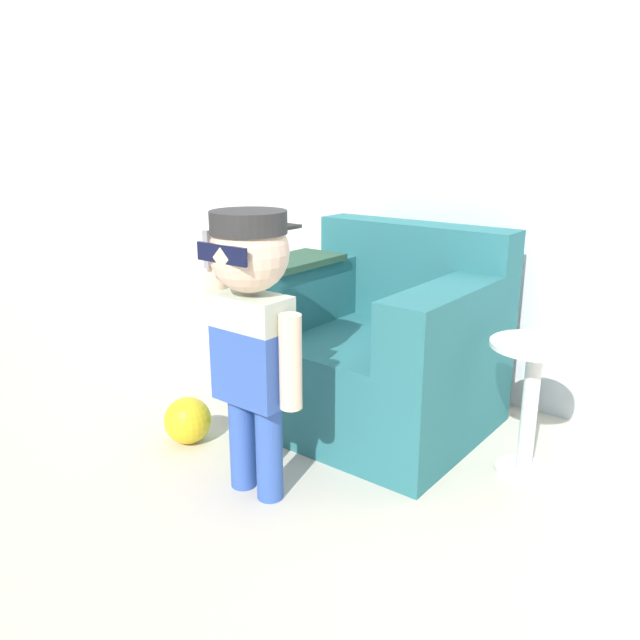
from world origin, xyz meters
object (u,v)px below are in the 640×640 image
at_px(armchair, 377,351).
at_px(person_child, 252,313).
at_px(side_table, 531,397).
at_px(toy_ball, 188,420).

relative_size(armchair, person_child, 0.95).
bearing_deg(armchair, side_table, -2.99).
distance_m(armchair, person_child, 0.85).
relative_size(armchair, toy_ball, 4.90).
relative_size(armchair, side_table, 1.84).
bearing_deg(armchair, person_child, -91.01).
height_order(armchair, person_child, person_child).
distance_m(person_child, side_table, 1.10).
bearing_deg(person_child, side_table, 45.29).
height_order(armchair, toy_ball, armchair).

